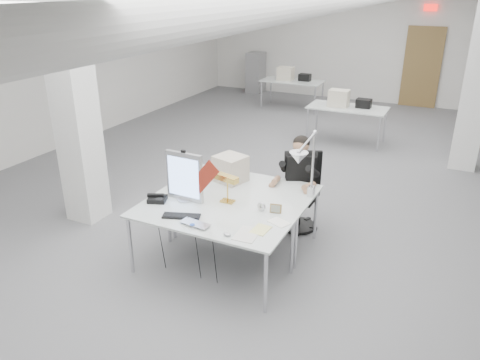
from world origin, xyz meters
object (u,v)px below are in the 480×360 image
object	(u,v)px
bankers_lamp	(227,187)
monitor	(184,177)
desk_phone	(157,199)
architect_lamp	(306,172)
desk_main	(210,216)
seated_person	(300,168)
laptop	(192,226)
beige_monitor	(230,169)
office_chair	(300,194)

from	to	relation	value
bankers_lamp	monitor	bearing A→B (deg)	-147.43
desk_phone	architect_lamp	xyz separation A→B (m)	(1.59, 0.68, 0.38)
architect_lamp	desk_main	bearing A→B (deg)	-136.14
seated_person	architect_lamp	bearing A→B (deg)	-89.80
desk_main	bankers_lamp	distance (m)	0.44
laptop	beige_monitor	world-z (taller)	beige_monitor
laptop	architect_lamp	bearing A→B (deg)	56.42
desk_main	office_chair	bearing A→B (deg)	69.66
beige_monitor	architect_lamp	bearing A→B (deg)	4.20
seated_person	monitor	bearing A→B (deg)	-153.15
bankers_lamp	architect_lamp	bearing A→B (deg)	35.83
desk_main	seated_person	bearing A→B (deg)	69.01
laptop	desk_phone	bearing A→B (deg)	158.91
seated_person	laptop	xyz separation A→B (m)	(-0.59, -1.75, -0.13)
office_chair	monitor	size ratio (longest dim) A/B	1.73
desk_phone	beige_monitor	distance (m)	1.06
seated_person	monitor	size ratio (longest dim) A/B	1.44
beige_monitor	seated_person	bearing A→B (deg)	46.92
office_chair	seated_person	bearing A→B (deg)	-113.19
seated_person	monitor	world-z (taller)	monitor
bankers_lamp	laptop	bearing A→B (deg)	-80.97
desk_main	laptop	distance (m)	0.32
bankers_lamp	beige_monitor	bearing A→B (deg)	127.24
office_chair	architect_lamp	bearing A→B (deg)	-91.21
desk_main	bankers_lamp	size ratio (longest dim) A/B	4.80
office_chair	monitor	world-z (taller)	monitor
desk_phone	monitor	bearing A→B (deg)	12.14
seated_person	beige_monitor	xyz separation A→B (m)	(-0.78, -0.46, 0.03)
desk_phone	beige_monitor	xyz separation A→B (m)	(0.50, 0.92, 0.14)
desk_main	monitor	xyz separation A→B (m)	(-0.46, 0.23, 0.31)
seated_person	beige_monitor	distance (m)	0.91
monitor	bankers_lamp	world-z (taller)	monitor
seated_person	bankers_lamp	distance (m)	1.17
seated_person	laptop	bearing A→B (deg)	-131.73
monitor	bankers_lamp	xyz separation A→B (m)	(0.48, 0.16, -0.11)
monitor	architect_lamp	xyz separation A→B (m)	(1.31, 0.51, 0.10)
laptop	architect_lamp	world-z (taller)	architect_lamp
bankers_lamp	architect_lamp	world-z (taller)	architect_lamp
monitor	beige_monitor	size ratio (longest dim) A/B	1.65
beige_monitor	monitor	bearing A→B (deg)	-90.04
monitor	beige_monitor	xyz separation A→B (m)	(0.22, 0.75, -0.13)
desk_main	office_chair	distance (m)	1.59
office_chair	desk_phone	distance (m)	1.94
monitor	seated_person	bearing A→B (deg)	51.94
seated_person	beige_monitor	bearing A→B (deg)	-172.93
seated_person	beige_monitor	world-z (taller)	seated_person
desk_main	desk_phone	xyz separation A→B (m)	(-0.74, 0.05, 0.04)
laptop	office_chair	bearing A→B (deg)	78.56
architect_lamp	laptop	bearing A→B (deg)	-127.04
bankers_lamp	seated_person	bearing A→B (deg)	76.52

